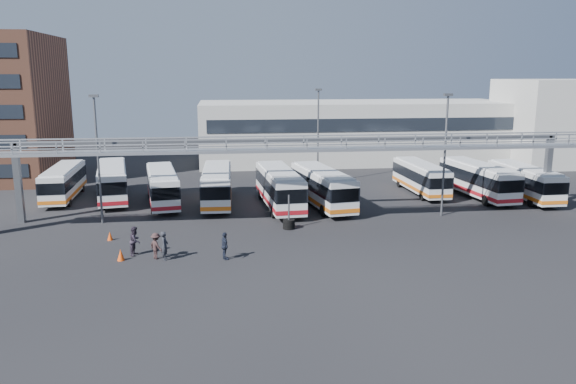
{
  "coord_description": "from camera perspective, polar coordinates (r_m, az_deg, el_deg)",
  "views": [
    {
      "loc": [
        -6.5,
        -37.09,
        11.84
      ],
      "look_at": [
        -1.2,
        6.0,
        2.59
      ],
      "focal_mm": 35.0,
      "sensor_mm": 36.0,
      "label": 1
    }
  ],
  "objects": [
    {
      "name": "bus_9",
      "position": [
        58.03,
        22.85,
        1.05
      ],
      "size": [
        2.43,
        10.39,
        3.15
      ],
      "rotation": [
        0.0,
        0.0,
        0.0
      ],
      "color": "silver",
      "rests_on": "ground"
    },
    {
      "name": "light_pole_mid",
      "position": [
        48.21,
        15.67,
        4.29
      ],
      "size": [
        0.7,
        0.35,
        10.21
      ],
      "color": "#4C4F54",
      "rests_on": "ground"
    },
    {
      "name": "bus_8",
      "position": [
        57.06,
        18.72,
        1.29
      ],
      "size": [
        3.51,
        11.14,
        3.33
      ],
      "rotation": [
        0.0,
        0.0,
        0.09
      ],
      "color": "silver",
      "rests_on": "ground"
    },
    {
      "name": "tire_stack",
      "position": [
        43.43,
        0.09,
        -3.18
      ],
      "size": [
        0.94,
        0.94,
        2.68
      ],
      "color": "black",
      "rests_on": "ground"
    },
    {
      "name": "light_pole_back",
      "position": [
        60.33,
        3.07,
        6.19
      ],
      "size": [
        0.7,
        0.35,
        10.21
      ],
      "color": "#4C4F54",
      "rests_on": "ground"
    },
    {
      "name": "bus_2",
      "position": [
        52.49,
        -12.65,
        0.67
      ],
      "size": [
        3.98,
        10.8,
        3.21
      ],
      "rotation": [
        0.0,
        0.0,
        0.15
      ],
      "color": "silver",
      "rests_on": "ground"
    },
    {
      "name": "pedestrian_c",
      "position": [
        37.43,
        -13.26,
        -5.36
      ],
      "size": [
        1.21,
        1.27,
        1.73
      ],
      "primitive_type": "imported",
      "rotation": [
        0.0,
        0.0,
        2.27
      ],
      "color": "#2F1F1F",
      "rests_on": "ground"
    },
    {
      "name": "bus_7",
      "position": [
        57.49,
        13.32,
        1.53
      ],
      "size": [
        2.61,
        10.15,
        3.07
      ],
      "rotation": [
        0.0,
        0.0,
        0.03
      ],
      "color": "silver",
      "rests_on": "ground"
    },
    {
      "name": "bus_3",
      "position": [
        51.73,
        -7.22,
        0.79
      ],
      "size": [
        2.8,
        11.04,
        3.33
      ],
      "rotation": [
        0.0,
        0.0,
        -0.02
      ],
      "color": "silver",
      "rests_on": "ground"
    },
    {
      "name": "bus_1",
      "position": [
        55.58,
        -17.41,
        1.11
      ],
      "size": [
        4.37,
        11.28,
        3.34
      ],
      "rotation": [
        0.0,
        0.0,
        0.17
      ],
      "color": "silver",
      "rests_on": "ground"
    },
    {
      "name": "bus_0",
      "position": [
        57.47,
        -21.84,
        1.01
      ],
      "size": [
        2.85,
        10.34,
        3.11
      ],
      "rotation": [
        0.0,
        0.0,
        0.05
      ],
      "color": "silver",
      "rests_on": "ground"
    },
    {
      "name": "cone_left",
      "position": [
        37.83,
        -16.63,
        -6.13
      ],
      "size": [
        0.52,
        0.52,
        0.76
      ],
      "primitive_type": "cone",
      "rotation": [
        0.0,
        0.0,
        0.1
      ],
      "color": "#D1400B",
      "rests_on": "ground"
    },
    {
      "name": "pedestrian_a",
      "position": [
        37.08,
        -12.42,
        -5.36
      ],
      "size": [
        0.52,
        0.73,
        1.89
      ],
      "primitive_type": "imported",
      "rotation": [
        0.0,
        0.0,
        1.47
      ],
      "color": "#212229",
      "rests_on": "ground"
    },
    {
      "name": "gantry",
      "position": [
        43.91,
        1.58,
        3.73
      ],
      "size": [
        51.4,
        5.15,
        7.1
      ],
      "color": "#979AA0",
      "rests_on": "ground"
    },
    {
      "name": "pedestrian_b",
      "position": [
        38.55,
        -15.27,
        -4.79
      ],
      "size": [
        0.94,
        1.09,
        1.94
      ],
      "primitive_type": "imported",
      "rotation": [
        0.0,
        0.0,
        1.33
      ],
      "color": "#27202D",
      "rests_on": "ground"
    },
    {
      "name": "light_pole_left",
      "position": [
        46.49,
        -18.78,
        3.83
      ],
      "size": [
        0.7,
        0.35,
        10.21
      ],
      "color": "#4C4F54",
      "rests_on": "ground"
    },
    {
      "name": "ground",
      "position": [
        39.48,
        2.81,
        -5.44
      ],
      "size": [
        140.0,
        140.0,
        0.0
      ],
      "primitive_type": "plane",
      "color": "black",
      "rests_on": "ground"
    },
    {
      "name": "bus_4",
      "position": [
        50.01,
        -0.9,
        0.57
      ],
      "size": [
        3.47,
        11.52,
        3.45
      ],
      "rotation": [
        0.0,
        0.0,
        0.07
      ],
      "color": "silver",
      "rests_on": "ground"
    },
    {
      "name": "cone_right",
      "position": [
        42.55,
        -17.63,
        -4.27
      ],
      "size": [
        0.41,
        0.41,
        0.64
      ],
      "primitive_type": "cone",
      "rotation": [
        0.0,
        0.0,
        -0.01
      ],
      "color": "#D1400B",
      "rests_on": "ground"
    },
    {
      "name": "warehouse",
      "position": [
        77.73,
        6.84,
        6.15
      ],
      "size": [
        42.0,
        14.0,
        8.0
      ],
      "primitive_type": "cube",
      "color": "#9E9E99",
      "rests_on": "ground"
    },
    {
      "name": "bus_5",
      "position": [
        50.46,
        3.5,
        0.61
      ],
      "size": [
        4.3,
        11.4,
        3.38
      ],
      "rotation": [
        0.0,
        0.0,
        0.16
      ],
      "color": "silver",
      "rests_on": "ground"
    },
    {
      "name": "building_right",
      "position": [
        82.43,
        25.87,
        6.42
      ],
      "size": [
        14.0,
        12.0,
        11.0
      ],
      "primitive_type": "cube",
      "color": "#B2B2AD",
      "rests_on": "ground"
    },
    {
      "name": "pedestrian_d",
      "position": [
        36.52,
        -6.44,
        -5.47
      ],
      "size": [
        0.71,
        1.15,
        1.82
      ],
      "primitive_type": "imported",
      "rotation": [
        0.0,
        0.0,
        1.84
      ],
      "color": "black",
      "rests_on": "ground"
    }
  ]
}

